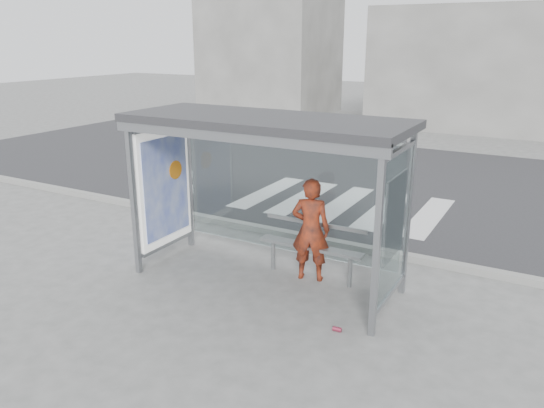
% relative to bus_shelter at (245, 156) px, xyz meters
% --- Properties ---
extents(ground, '(80.00, 80.00, 0.00)m').
position_rel_bus_shelter_xyz_m(ground, '(0.37, -0.06, -1.98)').
color(ground, '#61615F').
rests_on(ground, ground).
extents(road, '(30.00, 10.00, 0.01)m').
position_rel_bus_shelter_xyz_m(road, '(0.37, 6.94, -1.98)').
color(road, '#2B2B2E').
rests_on(road, ground).
extents(curb, '(30.00, 0.18, 0.12)m').
position_rel_bus_shelter_xyz_m(curb, '(0.37, 1.89, -1.92)').
color(curb, gray).
rests_on(curb, ground).
extents(crosswalk, '(4.55, 3.00, 0.00)m').
position_rel_bus_shelter_xyz_m(crosswalk, '(-0.13, 4.44, -1.98)').
color(crosswalk, silver).
rests_on(crosswalk, ground).
extents(bus_shelter, '(4.25, 1.65, 2.62)m').
position_rel_bus_shelter_xyz_m(bus_shelter, '(0.00, 0.00, 0.00)').
color(bus_shelter, gray).
rests_on(bus_shelter, ground).
extents(building_left, '(6.00, 5.00, 6.00)m').
position_rel_bus_shelter_xyz_m(building_left, '(-9.63, 17.94, 1.02)').
color(building_left, slate).
rests_on(building_left, ground).
extents(building_center, '(8.00, 5.00, 5.00)m').
position_rel_bus_shelter_xyz_m(building_center, '(0.37, 17.94, 0.52)').
color(building_center, slate).
rests_on(building_center, ground).
extents(person, '(0.69, 0.54, 1.67)m').
position_rel_bus_shelter_xyz_m(person, '(0.93, 0.40, -1.15)').
color(person, '#EE4E16').
rests_on(person, ground).
extents(bench, '(1.74, 0.30, 0.90)m').
position_rel_bus_shelter_xyz_m(bench, '(0.93, 0.45, -1.45)').
color(bench, slate).
rests_on(bench, ground).
extents(soda_can, '(0.12, 0.07, 0.06)m').
position_rel_bus_shelter_xyz_m(soda_can, '(1.95, -0.90, -1.95)').
color(soda_can, '#C23957').
rests_on(soda_can, ground).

